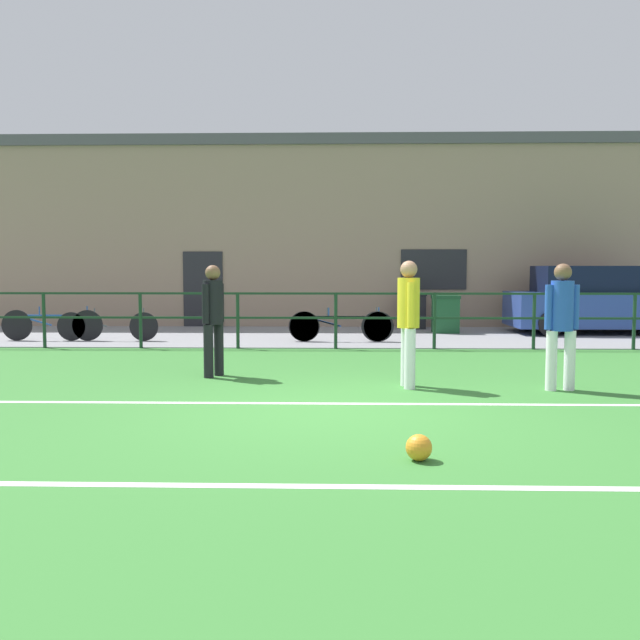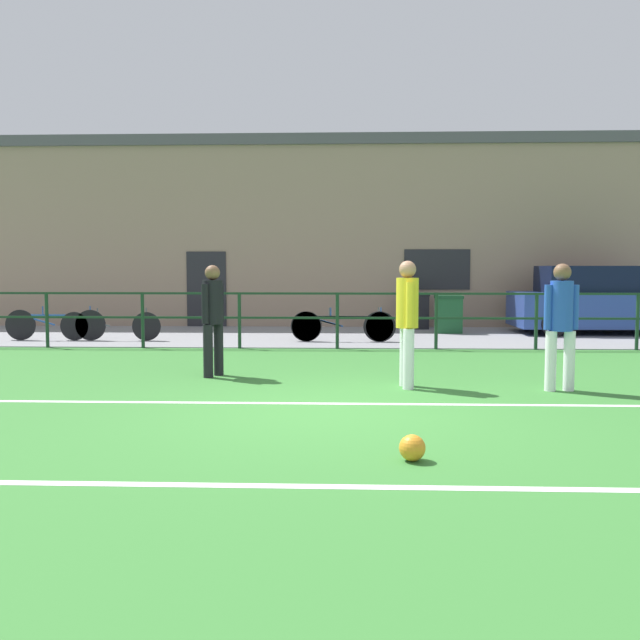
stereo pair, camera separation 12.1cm
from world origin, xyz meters
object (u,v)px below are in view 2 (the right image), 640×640
object	(u,v)px
soccer_ball_match	(412,448)
trash_bin_0	(448,314)
trash_bin_1	(416,311)
bicycle_parked_2	(110,326)
player_winger	(561,319)
player_goalkeeper	(213,313)
bicycle_parked_0	(342,326)
parked_car_red	(601,302)
bicycle_parked_3	(55,324)
player_striker	(407,316)
bicycle_parked_1	(343,326)

from	to	relation	value
soccer_ball_match	trash_bin_0	xyz separation A→B (m)	(2.01, 11.28, 0.38)
trash_bin_1	bicycle_parked_2	bearing A→B (deg)	-155.46
player_winger	soccer_ball_match	distance (m)	4.18
player_winger	soccer_ball_match	size ratio (longest dim) A/B	7.49
player_goalkeeper	bicycle_parked_0	distance (m)	5.17
player_winger	soccer_ball_match	bearing A→B (deg)	-129.77
trash_bin_1	parked_car_red	bearing A→B (deg)	-13.92
player_winger	bicycle_parked_2	size ratio (longest dim) A/B	0.75
parked_car_red	player_winger	bearing A→B (deg)	-113.82
player_winger	trash_bin_1	bearing A→B (deg)	90.50
trash_bin_0	trash_bin_1	bearing A→B (deg)	120.32
bicycle_parked_2	bicycle_parked_3	xyz separation A→B (m)	(-1.25, 0.00, 0.02)
player_winger	bicycle_parked_2	world-z (taller)	player_winger
player_striker	trash_bin_0	size ratio (longest dim) A/B	1.85
player_striker	parked_car_red	world-z (taller)	player_striker
player_goalkeeper	trash_bin_0	xyz separation A→B (m)	(4.58, 6.88, -0.46)
player_striker	bicycle_parked_3	world-z (taller)	player_striker
soccer_ball_match	trash_bin_0	bearing A→B (deg)	79.88
player_winger	bicycle_parked_1	size ratio (longest dim) A/B	0.74
parked_car_red	soccer_ball_match	bearing A→B (deg)	-117.13
parked_car_red	bicycle_parked_3	xyz separation A→B (m)	(-12.90, -2.17, -0.43)
player_striker	parked_car_red	xyz separation A→B (m)	(5.54, 7.78, -0.18)
player_goalkeeper	bicycle_parked_2	distance (m)	5.81
bicycle_parked_2	trash_bin_0	distance (m)	8.13
bicycle_parked_2	parked_car_red	bearing A→B (deg)	10.53
bicycle_parked_3	player_winger	bearing A→B (deg)	-31.65
player_goalkeeper	soccer_ball_match	xyz separation A→B (m)	(2.57, -4.40, -0.84)
parked_car_red	bicycle_parked_1	size ratio (longest dim) A/B	1.91
bicycle_parked_0	bicycle_parked_3	distance (m)	6.44
bicycle_parked_0	trash_bin_1	xyz separation A→B (m)	(1.98, 3.28, 0.14)
bicycle_parked_0	player_goalkeeper	bearing A→B (deg)	-111.95
player_winger	trash_bin_1	size ratio (longest dim) A/B	1.77
player_goalkeeper	bicycle_parked_3	xyz separation A→B (m)	(-4.52, 4.77, -0.58)
player_striker	bicycle_parked_2	size ratio (longest dim) A/B	0.77
soccer_ball_match	parked_car_red	xyz separation A→B (m)	(5.81, 11.34, 0.70)
parked_car_red	trash_bin_0	bearing A→B (deg)	-179.14
bicycle_parked_1	bicycle_parked_0	bearing A→B (deg)	-180.00
bicycle_parked_3	trash_bin_0	xyz separation A→B (m)	(9.11, 2.11, 0.12)
player_striker	trash_bin_1	bearing A→B (deg)	167.79
parked_car_red	trash_bin_1	size ratio (longest dim) A/B	4.57
bicycle_parked_2	bicycle_parked_3	size ratio (longest dim) A/B	0.99
parked_car_red	trash_bin_0	size ratio (longest dim) A/B	4.67
player_goalkeeper	player_winger	size ratio (longest dim) A/B	0.99
bicycle_parked_1	bicycle_parked_3	distance (m)	6.48
bicycle_parked_2	trash_bin_1	distance (m)	7.89
trash_bin_0	trash_bin_1	xyz separation A→B (m)	(-0.68, 1.17, 0.01)
player_striker	bicycle_parked_1	size ratio (longest dim) A/B	0.76
player_striker	trash_bin_1	size ratio (longest dim) A/B	1.81
parked_car_red	bicycle_parked_3	bearing A→B (deg)	-170.47
player_striker	parked_car_red	size ratio (longest dim) A/B	0.40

